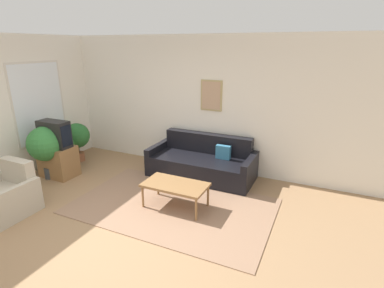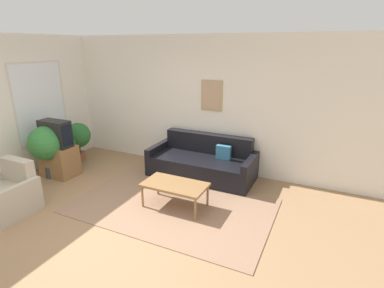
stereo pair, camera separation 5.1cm
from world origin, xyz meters
TOP-DOWN VIEW (x-y plane):
  - ground_plane at (0.00, 0.00)m, footprint 16.00×16.00m
  - area_rug at (0.59, 1.05)m, footprint 3.18×1.94m
  - wall_back at (0.00, 2.82)m, footprint 8.00×0.09m
  - couch at (0.56, 2.35)m, footprint 2.06×0.90m
  - coffee_table at (0.65, 1.06)m, footprint 1.01×0.55m
  - tv_stand at (-2.03, 1.17)m, footprint 0.66×0.47m
  - tv at (-2.03, 1.17)m, footprint 0.63×0.28m
  - armchair at (-1.64, -0.20)m, footprint 0.78×0.76m
  - potted_plant_tall at (-2.11, 1.01)m, footprint 0.67×0.67m
  - potted_plant_by_window at (-2.28, 1.95)m, footprint 0.55×0.55m
  - potted_plant_small at (-2.31, 1.61)m, footprint 0.41×0.41m

SIDE VIEW (x-z plane):
  - ground_plane at x=0.00m, z-range 0.00..0.00m
  - area_rug at x=0.59m, z-range 0.00..0.01m
  - armchair at x=-1.64m, z-range -0.13..0.67m
  - couch at x=0.56m, z-range -0.12..0.68m
  - tv_stand at x=-2.03m, z-range 0.00..0.61m
  - coffee_table at x=0.65m, z-range 0.17..0.58m
  - potted_plant_small at x=-2.31m, z-range 0.10..0.80m
  - potted_plant_by_window at x=-2.28m, z-range 0.13..1.00m
  - potted_plant_tall at x=-2.11m, z-range 0.17..1.21m
  - tv at x=-2.03m, z-range 0.61..1.13m
  - wall_back at x=0.00m, z-range 0.00..2.70m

